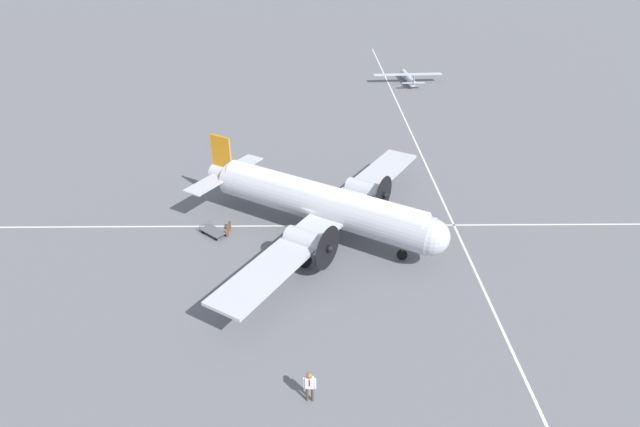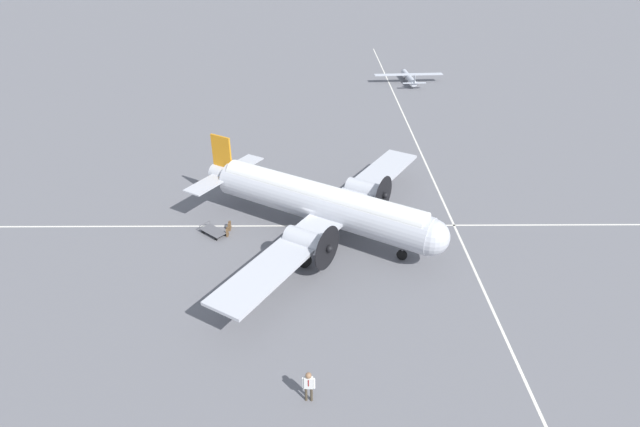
{
  "view_description": "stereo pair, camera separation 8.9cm",
  "coord_description": "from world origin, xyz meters",
  "px_view_note": "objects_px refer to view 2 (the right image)",
  "views": [
    {
      "loc": [
        29.8,
        -0.28,
        18.94
      ],
      "look_at": [
        0.0,
        0.0,
        1.59
      ],
      "focal_mm": 28.0,
      "sensor_mm": 36.0,
      "label": 1
    },
    {
      "loc": [
        29.8,
        -0.19,
        18.94
      ],
      "look_at": [
        0.0,
        0.0,
        1.59
      ],
      "focal_mm": 28.0,
      "sensor_mm": 36.0,
      "label": 2
    }
  ],
  "objects_px": {
    "baggage_cart": "(213,231)",
    "traffic_cone": "(247,273)",
    "crew_foreground": "(309,384)",
    "suitcase_near_door": "(227,232)",
    "airliner_main": "(325,204)",
    "light_aircraft_distant": "(409,77)",
    "suitcase_upright_spare": "(230,226)"
  },
  "relations": [
    {
      "from": "airliner_main",
      "to": "light_aircraft_distant",
      "type": "relative_size",
      "value": 2.25
    },
    {
      "from": "baggage_cart",
      "to": "traffic_cone",
      "type": "xyz_separation_m",
      "value": [
        4.85,
        2.98,
        -0.04
      ]
    },
    {
      "from": "airliner_main",
      "to": "traffic_cone",
      "type": "distance_m",
      "value": 7.18
    },
    {
      "from": "suitcase_near_door",
      "to": "baggage_cart",
      "type": "xyz_separation_m",
      "value": [
        -0.18,
        -1.02,
        -0.03
      ]
    },
    {
      "from": "crew_foreground",
      "to": "suitcase_near_door",
      "type": "relative_size",
      "value": 2.71
    },
    {
      "from": "airliner_main",
      "to": "light_aircraft_distant",
      "type": "height_order",
      "value": "airliner_main"
    },
    {
      "from": "suitcase_upright_spare",
      "to": "light_aircraft_distant",
      "type": "bearing_deg",
      "value": 153.62
    },
    {
      "from": "crew_foreground",
      "to": "traffic_cone",
      "type": "distance_m",
      "value": 10.16
    },
    {
      "from": "baggage_cart",
      "to": "traffic_cone",
      "type": "bearing_deg",
      "value": -17.76
    },
    {
      "from": "airliner_main",
      "to": "light_aircraft_distant",
      "type": "distance_m",
      "value": 40.63
    },
    {
      "from": "suitcase_upright_spare",
      "to": "light_aircraft_distant",
      "type": "distance_m",
      "value": 42.45
    },
    {
      "from": "airliner_main",
      "to": "crew_foreground",
      "type": "distance_m",
      "value": 14.22
    },
    {
      "from": "airliner_main",
      "to": "suitcase_near_door",
      "type": "xyz_separation_m",
      "value": [
        0.12,
        -6.82,
        -2.15
      ]
    },
    {
      "from": "suitcase_near_door",
      "to": "suitcase_upright_spare",
      "type": "distance_m",
      "value": 0.86
    },
    {
      "from": "suitcase_upright_spare",
      "to": "light_aircraft_distant",
      "type": "xyz_separation_m",
      "value": [
        -38.03,
        18.86,
        0.51
      ]
    },
    {
      "from": "suitcase_near_door",
      "to": "airliner_main",
      "type": "bearing_deg",
      "value": 91.0
    },
    {
      "from": "suitcase_near_door",
      "to": "traffic_cone",
      "type": "height_order",
      "value": "suitcase_near_door"
    },
    {
      "from": "suitcase_near_door",
      "to": "traffic_cone",
      "type": "xyz_separation_m",
      "value": [
        4.67,
        1.95,
        -0.08
      ]
    },
    {
      "from": "airliner_main",
      "to": "baggage_cart",
      "type": "distance_m",
      "value": 8.14
    },
    {
      "from": "airliner_main",
      "to": "suitcase_upright_spare",
      "type": "xyz_separation_m",
      "value": [
        -0.74,
        -6.79,
        -2.17
      ]
    },
    {
      "from": "crew_foreground",
      "to": "suitcase_upright_spare",
      "type": "bearing_deg",
      "value": -63.89
    },
    {
      "from": "baggage_cart",
      "to": "traffic_cone",
      "type": "relative_size",
      "value": 4.19
    },
    {
      "from": "suitcase_near_door",
      "to": "suitcase_upright_spare",
      "type": "bearing_deg",
      "value": 178.41
    },
    {
      "from": "baggage_cart",
      "to": "light_aircraft_distant",
      "type": "xyz_separation_m",
      "value": [
        -38.71,
        19.91,
        0.52
      ]
    },
    {
      "from": "suitcase_upright_spare",
      "to": "baggage_cart",
      "type": "bearing_deg",
      "value": -56.95
    },
    {
      "from": "airliner_main",
      "to": "baggage_cart",
      "type": "bearing_deg",
      "value": -148.87
    },
    {
      "from": "airliner_main",
      "to": "crew_foreground",
      "type": "relative_size",
      "value": 12.11
    },
    {
      "from": "light_aircraft_distant",
      "to": "traffic_cone",
      "type": "distance_m",
      "value": 46.73
    },
    {
      "from": "suitcase_near_door",
      "to": "suitcase_upright_spare",
      "type": "height_order",
      "value": "suitcase_near_door"
    },
    {
      "from": "baggage_cart",
      "to": "light_aircraft_distant",
      "type": "distance_m",
      "value": 43.53
    },
    {
      "from": "crew_foreground",
      "to": "baggage_cart",
      "type": "distance_m",
      "value": 15.79
    },
    {
      "from": "crew_foreground",
      "to": "suitcase_near_door",
      "type": "bearing_deg",
      "value": -62.62
    }
  ]
}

